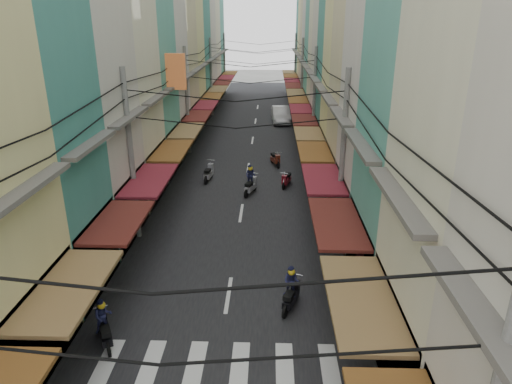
% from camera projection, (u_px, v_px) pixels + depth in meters
% --- Properties ---
extents(ground, '(160.00, 160.00, 0.00)m').
position_uv_depth(ground, '(233.00, 269.00, 19.74)').
color(ground, slate).
rests_on(ground, ground).
extents(road, '(10.00, 80.00, 0.02)m').
position_uv_depth(road, '(252.00, 146.00, 38.40)').
color(road, black).
rests_on(road, ground).
extents(sidewalk_left, '(3.00, 80.00, 0.06)m').
position_uv_depth(sidewalk_left, '(175.00, 146.00, 38.59)').
color(sidewalk_left, slate).
rests_on(sidewalk_left, ground).
extents(sidewalk_right, '(3.00, 80.00, 0.06)m').
position_uv_depth(sidewalk_right, '(329.00, 147.00, 38.20)').
color(sidewalk_right, slate).
rests_on(sidewalk_right, ground).
extents(crosswalk, '(7.55, 2.40, 0.01)m').
position_uv_depth(crosswalk, '(217.00, 368.00, 14.14)').
color(crosswalk, silver).
rests_on(crosswalk, ground).
extents(building_row_left, '(7.80, 67.67, 23.70)m').
position_uv_depth(building_row_left, '(136.00, 23.00, 31.93)').
color(building_row_left, beige).
rests_on(building_row_left, ground).
extents(building_row_right, '(7.80, 68.98, 22.59)m').
position_uv_depth(building_row_right, '(363.00, 29.00, 31.48)').
color(building_row_right, teal).
rests_on(building_row_right, ground).
extents(utility_poles, '(10.20, 66.13, 8.20)m').
position_uv_depth(utility_poles, '(248.00, 73.00, 31.39)').
color(utility_poles, gray).
rests_on(utility_poles, ground).
extents(white_car, '(5.81, 2.56, 2.01)m').
position_uv_depth(white_car, '(281.00, 122.00, 47.21)').
color(white_car, silver).
rests_on(white_car, ground).
extents(bicycle, '(1.93, 1.35, 1.24)m').
position_uv_depth(bicycle, '(395.00, 280.00, 18.93)').
color(bicycle, black).
rests_on(bicycle, ground).
extents(moving_scooters, '(6.87, 21.59, 1.86)m').
position_uv_depth(moving_scooters, '(240.00, 211.00, 24.26)').
color(moving_scooters, black).
rests_on(moving_scooters, ground).
extents(parked_scooters, '(13.00, 15.71, 1.01)m').
position_uv_depth(parked_scooters, '(339.00, 301.00, 16.68)').
color(parked_scooters, black).
rests_on(parked_scooters, ground).
extents(pedestrians, '(11.47, 24.70, 2.17)m').
position_uv_depth(pedestrians, '(134.00, 246.00, 19.57)').
color(pedestrians, '#281F2A').
rests_on(pedestrians, ground).
extents(market_umbrella, '(2.43, 2.43, 2.56)m').
position_uv_depth(market_umbrella, '(388.00, 253.00, 16.38)').
color(market_umbrella, '#B2B2B7').
rests_on(market_umbrella, ground).
extents(traffic_sign, '(0.10, 0.63, 2.88)m').
position_uv_depth(traffic_sign, '(373.00, 265.00, 15.90)').
color(traffic_sign, gray).
rests_on(traffic_sign, ground).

